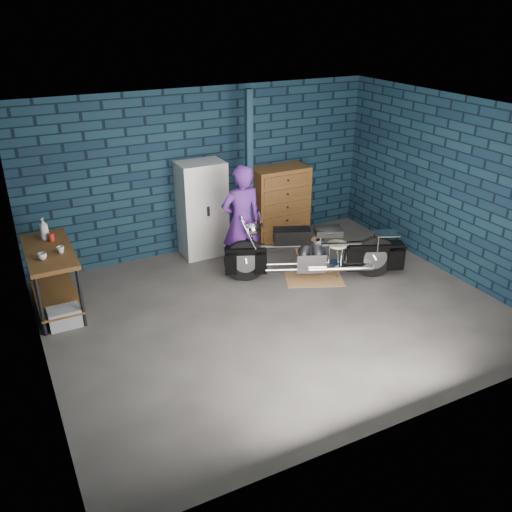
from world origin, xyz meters
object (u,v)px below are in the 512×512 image
Objects in this scene: workbench at (53,280)px; tool_chest at (280,204)px; shop_stool at (336,260)px; person at (242,222)px; motorcycle at (315,247)px; storage_bin at (65,317)px; locker at (202,209)px.

tool_chest is (3.97, 0.79, 0.20)m from workbench.
workbench is 4.13m from shop_stool.
motorcycle is at bearing 148.14° from person.
storage_bin is 4.03m from shop_stool.
tool_chest reaches higher than storage_bin.
shop_stool is (4.01, -0.41, 0.15)m from storage_bin.
storage_bin is (-2.74, -0.31, -0.75)m from person.
motorcycle is 3.70m from storage_bin.
shop_stool is (4.03, -0.91, -0.18)m from workbench.
locker is 1.21× the size of tool_chest.
tool_chest reaches higher than workbench.
workbench is 2.65m from locker.
locker is at bearing 149.37° from motorcycle.
tool_chest is at bearing 92.08° from shop_stool.
motorcycle is 5.73× the size of storage_bin.
shop_stool reaches higher than storage_bin.
locker reaches higher than workbench.
motorcycle is at bearing -4.98° from storage_bin.
person is at bearing -75.76° from locker.
shop_stool is at bearing 7.96° from motorcycle.
person is 1.01m from locker.
workbench reaches higher than storage_bin.
motorcycle is at bearing -53.78° from locker.
motorcycle is (3.69, -0.82, 0.06)m from workbench.
storage_bin is 0.26× the size of locker.
shop_stool is at bearing -87.92° from tool_chest.
storage_bin is at bearing -161.93° from tool_chest.
shop_stool is at bearing -5.87° from storage_bin.
motorcycle reaches higher than shop_stool.
tool_chest is at bearing 103.28° from motorcycle.
storage_bin is 0.31× the size of tool_chest.
person reaches higher than tool_chest.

